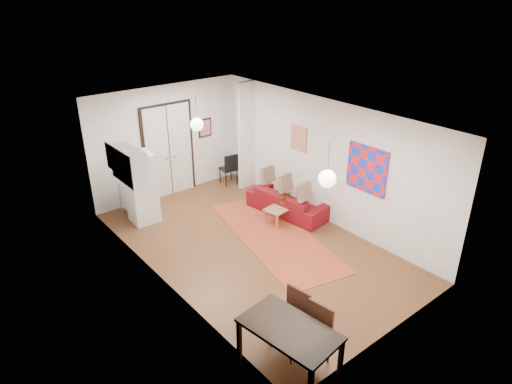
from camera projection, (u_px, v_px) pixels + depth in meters
floor at (252, 245)px, 9.89m from camera, size 7.00×7.00×0.00m
ceiling at (252, 115)px, 8.66m from camera, size 4.20×7.00×0.02m
wall_back at (167, 141)px, 11.74m from camera, size 4.20×0.02×2.90m
wall_front at (398, 259)px, 6.81m from camera, size 4.20×0.02×2.90m
wall_left at (159, 215)px, 8.08m from camera, size 0.02×7.00×2.90m
wall_right at (323, 161)px, 10.47m from camera, size 0.02×7.00×2.90m
double_doors at (169, 151)px, 11.81m from camera, size 1.44×0.06×2.50m
stub_partition at (246, 136)px, 12.12m from camera, size 0.50×0.10×2.90m
wall_cabinet at (129, 165)px, 9.04m from camera, size 0.35×1.00×0.70m
painting_popart at (367, 169)px, 9.50m from camera, size 0.05×1.00×1.00m
painting_abstract at (299, 138)px, 10.87m from camera, size 0.05×0.50×0.60m
poster_back at (205, 128)px, 12.31m from camera, size 0.40×0.03×0.50m
print_left at (111, 157)px, 9.29m from camera, size 0.03×0.44×0.54m
pendant_back at (197, 124)px, 10.34m from camera, size 0.30×0.30×0.80m
pendant_front at (327, 179)px, 7.53m from camera, size 0.30×0.30×0.80m
kilim_rug at (275, 236)px, 10.26m from camera, size 2.34×4.24×0.01m
sofa at (288, 202)px, 11.15m from camera, size 1.09×2.16×0.60m
coffee_table at (281, 208)px, 10.80m from camera, size 0.88×0.57×0.36m
potted_plant at (284, 199)px, 10.76m from camera, size 0.32×0.36×0.35m
kitchen_counter at (139, 197)px, 10.94m from camera, size 0.66×1.10×0.79m
bowl at (143, 189)px, 10.59m from camera, size 0.22×0.22×0.05m
soap_bottle at (131, 180)px, 10.93m from camera, size 0.09×0.09×0.16m
fridge at (141, 188)px, 10.57m from camera, size 0.63×0.63×1.70m
dining_table at (289, 333)px, 6.46m from camera, size 0.99×1.51×0.78m
dining_chair_near at (285, 314)px, 7.02m from camera, size 0.52×0.69×0.97m
dining_chair_far at (306, 330)px, 6.70m from camera, size 0.52×0.69×0.97m
black_side_chair at (226, 165)px, 12.74m from camera, size 0.46×0.46×0.90m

